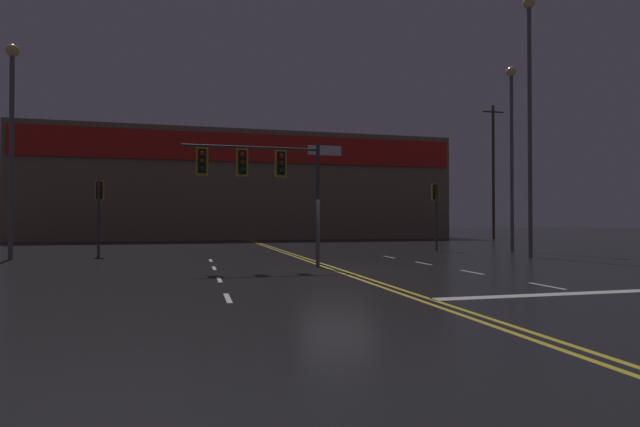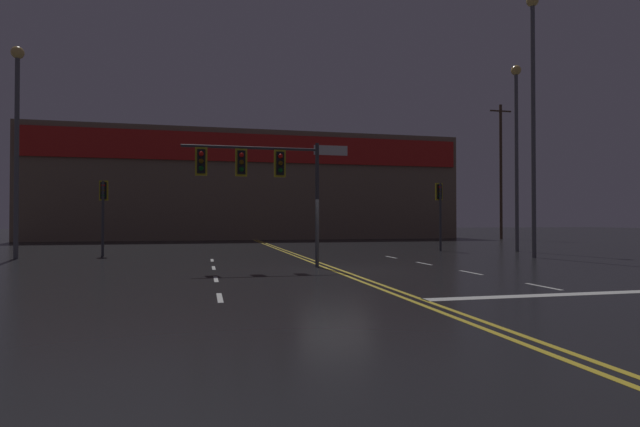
% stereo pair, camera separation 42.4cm
% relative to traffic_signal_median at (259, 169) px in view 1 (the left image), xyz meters
% --- Properties ---
extents(ground_plane, '(200.00, 200.00, 0.00)m').
position_rel_traffic_signal_median_xyz_m(ground_plane, '(2.59, -1.23, -3.55)').
color(ground_plane, black).
extents(road_markings, '(12.25, 60.00, 0.01)m').
position_rel_traffic_signal_median_xyz_m(road_markings, '(3.28, -2.35, -3.55)').
color(road_markings, gold).
rests_on(road_markings, ground).
extents(traffic_signal_median, '(4.94, 0.36, 4.58)m').
position_rel_traffic_signal_median_xyz_m(traffic_signal_median, '(0.00, 0.00, 0.00)').
color(traffic_signal_median, '#38383D').
rests_on(traffic_signal_median, ground).
extents(traffic_signal_corner_northeast, '(0.42, 0.36, 3.88)m').
position_rel_traffic_signal_median_xyz_m(traffic_signal_corner_northeast, '(11.25, 8.26, -0.70)').
color(traffic_signal_corner_northeast, '#38383D').
rests_on(traffic_signal_corner_northeast, ground).
extents(traffic_signal_corner_northwest, '(0.42, 0.36, 3.71)m').
position_rel_traffic_signal_median_xyz_m(traffic_signal_corner_northwest, '(-6.74, 8.56, -0.83)').
color(traffic_signal_corner_northwest, '#38383D').
rests_on(traffic_signal_corner_northwest, ground).
extents(streetlight_near_left, '(0.56, 0.56, 9.61)m').
position_rel_traffic_signal_median_xyz_m(streetlight_near_left, '(-10.12, 7.03, 2.56)').
color(streetlight_near_left, '#59595E').
rests_on(streetlight_near_left, ground).
extents(streetlight_near_right, '(0.56, 0.56, 10.49)m').
position_rel_traffic_signal_median_xyz_m(streetlight_near_right, '(15.25, 6.82, 3.05)').
color(streetlight_near_right, '#59595E').
rests_on(streetlight_near_right, ground).
extents(streetlight_median_approach, '(0.56, 0.56, 12.32)m').
position_rel_traffic_signal_median_xyz_m(streetlight_median_approach, '(13.11, 2.43, 4.03)').
color(streetlight_median_approach, '#59595E').
rests_on(streetlight_median_approach, ground).
extents(building_backdrop, '(39.37, 10.23, 9.95)m').
position_rel_traffic_signal_median_xyz_m(building_backdrop, '(2.59, 31.64, 1.44)').
color(building_backdrop, '#7A6651').
rests_on(building_backdrop, ground).
extents(utility_pole_row, '(45.60, 0.26, 12.68)m').
position_rel_traffic_signal_median_xyz_m(utility_pole_row, '(6.30, 23.83, 2.36)').
color(utility_pole_row, '#4C3828').
rests_on(utility_pole_row, ground).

